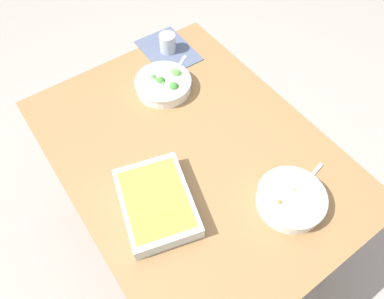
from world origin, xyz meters
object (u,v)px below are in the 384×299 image
at_px(spoon_by_broccoli, 175,72).
at_px(baking_dish, 157,202).
at_px(broccoli_bowl, 164,84).
at_px(stew_bowl, 291,199).
at_px(drink_cup, 168,44).
at_px(spoon_by_stew, 304,184).

bearing_deg(spoon_by_broccoli, baking_dish, -38.98).
height_order(broccoli_bowl, spoon_by_broccoli, broccoli_bowl).
relative_size(stew_bowl, drink_cup, 2.68).
xyz_separation_m(broccoli_bowl, baking_dish, (0.44, -0.31, 0.00)).
height_order(stew_bowl, drink_cup, drink_cup).
height_order(spoon_by_stew, spoon_by_broccoli, same).
xyz_separation_m(broccoli_bowl, spoon_by_stew, (0.66, 0.15, -0.03)).
relative_size(drink_cup, spoon_by_broccoli, 0.53).
distance_m(baking_dish, spoon_by_stew, 0.51).
height_order(drink_cup, spoon_by_stew, drink_cup).
xyz_separation_m(stew_bowl, spoon_by_stew, (-0.02, 0.09, -0.03)).
distance_m(stew_bowl, spoon_by_stew, 0.10).
height_order(stew_bowl, baking_dish, same).
bearing_deg(baking_dish, spoon_by_stew, 63.83).
xyz_separation_m(stew_bowl, baking_dish, (-0.24, -0.36, 0.00)).
bearing_deg(stew_bowl, broccoli_bowl, -175.35).
bearing_deg(spoon_by_stew, stew_bowl, -78.07).
distance_m(drink_cup, spoon_by_broccoli, 0.15).
bearing_deg(stew_bowl, spoon_by_broccoli, 177.48).
height_order(drink_cup, spoon_by_broccoli, drink_cup).
bearing_deg(stew_bowl, baking_dish, -123.68).
distance_m(stew_bowl, spoon_by_broccoli, 0.73).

